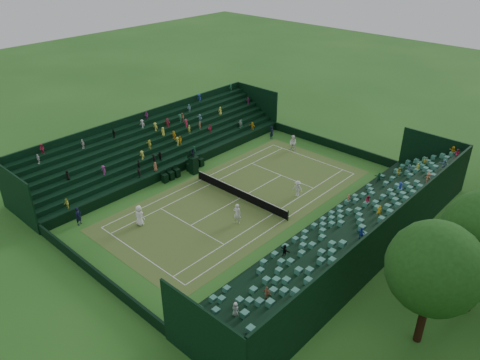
{
  "coord_description": "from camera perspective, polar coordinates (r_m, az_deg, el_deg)",
  "views": [
    {
      "loc": [
        26.26,
        -28.53,
        23.08
      ],
      "look_at": [
        0.0,
        0.0,
        2.0
      ],
      "focal_mm": 35.0,
      "sensor_mm": 36.0,
      "label": 1
    }
  ],
  "objects": [
    {
      "name": "line_judge_north",
      "position": [
        57.81,
        3.89,
        5.8
      ],
      "size": [
        0.48,
        0.65,
        1.61
      ],
      "primitive_type": "imported",
      "rotation": [
        0.0,
        0.0,
        1.74
      ],
      "color": "black",
      "rests_on": "ground"
    },
    {
      "name": "player_far_east",
      "position": [
        45.46,
        7.02,
        -1.03
      ],
      "size": [
        1.14,
        0.77,
        1.63
      ],
      "primitive_type": "imported",
      "rotation": [
        0.0,
        0.0,
        0.16
      ],
      "color": "silver",
      "rests_on": "ground"
    },
    {
      "name": "line_judge_south",
      "position": [
        43.24,
        -19.11,
        -4.17
      ],
      "size": [
        0.59,
        0.72,
        1.71
      ],
      "primitive_type": "imported",
      "rotation": [
        0.0,
        0.0,
        1.91
      ],
      "color": "black",
      "rests_on": "ground"
    },
    {
      "name": "tennis_net",
      "position": [
        44.86,
        0.0,
        -1.65
      ],
      "size": [
        11.67,
        0.1,
        1.06
      ],
      "color": "black",
      "rests_on": "ground"
    },
    {
      "name": "perimeter_wall_north",
      "position": [
        56.32,
        11.04,
        4.34
      ],
      "size": [
        17.17,
        0.2,
        1.0
      ],
      "primitive_type": "cube",
      "color": "black",
      "rests_on": "ground"
    },
    {
      "name": "court_surface",
      "position": [
        45.12,
        0.0,
        -2.23
      ],
      "size": [
        12.97,
        26.77,
        0.01
      ],
      "primitive_type": "cube",
      "color": "#3B7F2A",
      "rests_on": "ground"
    },
    {
      "name": "perimeter_wall_south",
      "position": [
        36.87,
        -17.28,
        -10.79
      ],
      "size": [
        17.17,
        0.2,
        1.0
      ],
      "primitive_type": "cube",
      "color": "black",
      "rests_on": "ground"
    },
    {
      "name": "player_near_west",
      "position": [
        41.65,
        -12.17,
        -4.25
      ],
      "size": [
        1.06,
        0.8,
        1.95
      ],
      "primitive_type": "imported",
      "rotation": [
        0.0,
        0.0,
        3.35
      ],
      "color": "white",
      "rests_on": "ground"
    },
    {
      "name": "perimeter_wall_east",
      "position": [
        40.5,
        8.91,
        -5.76
      ],
      "size": [
        0.2,
        31.77,
        1.0
      ],
      "primitive_type": "cube",
      "color": "black",
      "rests_on": "ground"
    },
    {
      "name": "ground",
      "position": [
        45.13,
        0.0,
        -2.23
      ],
      "size": [
        160.0,
        160.0,
        0.0
      ],
      "primitive_type": "plane",
      "color": "#27611E",
      "rests_on": "ground"
    },
    {
      "name": "umpire_chair",
      "position": [
        49.34,
        -5.71,
        2.09
      ],
      "size": [
        0.91,
        0.91,
        2.87
      ],
      "color": "black",
      "rests_on": "ground"
    },
    {
      "name": "player_near_east",
      "position": [
        40.94,
        -0.35,
        -4.12
      ],
      "size": [
        0.85,
        0.72,
        1.98
      ],
      "primitive_type": "imported",
      "rotation": [
        0.0,
        0.0,
        3.54
      ],
      "color": "white",
      "rests_on": "ground"
    },
    {
      "name": "courtside_chairs",
      "position": [
        49.7,
        -6.93,
        1.26
      ],
      "size": [
        0.59,
        5.55,
        1.28
      ],
      "color": "black",
      "rests_on": "ground"
    },
    {
      "name": "player_far_west",
      "position": [
        54.85,
        6.48,
        4.52
      ],
      "size": [
        0.93,
        0.73,
        1.86
      ],
      "primitive_type": "imported",
      "rotation": [
        0.0,
        0.0,
        -0.03
      ],
      "color": "white",
      "rests_on": "ground"
    },
    {
      "name": "south_grandstand",
      "position": [
        52.85,
        -10.18,
        4.01
      ],
      "size": [
        6.6,
        32.0,
        4.9
      ],
      "color": "black",
      "rests_on": "ground"
    },
    {
      "name": "north_grandstand",
      "position": [
        38.24,
        14.2,
        -6.75
      ],
      "size": [
        6.6,
        32.0,
        4.9
      ],
      "color": "black",
      "rests_on": "ground"
    },
    {
      "name": "perimeter_wall_west",
      "position": [
        50.31,
        -7.13,
        1.62
      ],
      "size": [
        0.2,
        31.77,
        1.0
      ],
      "primitive_type": "cube",
      "color": "black",
      "rests_on": "ground"
    }
  ]
}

